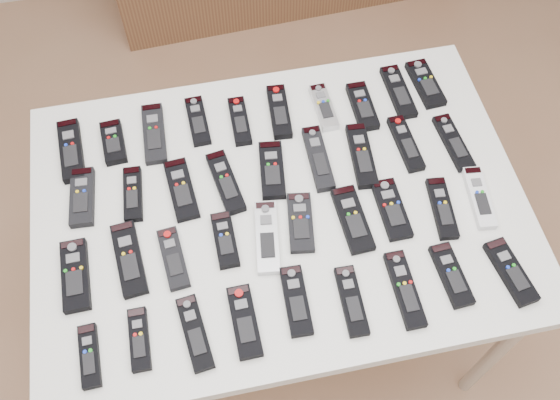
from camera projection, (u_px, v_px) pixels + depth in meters
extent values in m
plane|color=#986B4D|center=(280.00, 353.00, 2.18)|extent=(4.00, 4.00, 0.00)
cube|color=white|center=(280.00, 208.00, 1.61)|extent=(1.25, 0.88, 0.04)
cylinder|color=beige|center=(497.00, 352.00, 1.81)|extent=(0.04, 0.04, 0.74)
cylinder|color=beige|center=(91.00, 199.00, 2.07)|extent=(0.04, 0.04, 0.74)
cylinder|color=beige|center=(416.00, 144.00, 2.19)|extent=(0.04, 0.04, 0.74)
cube|color=black|center=(71.00, 151.00, 1.66)|extent=(0.07, 0.20, 0.02)
cube|color=black|center=(113.00, 142.00, 1.67)|extent=(0.06, 0.14, 0.02)
cube|color=black|center=(154.00, 134.00, 1.69)|extent=(0.06, 0.19, 0.02)
cube|color=black|center=(198.00, 121.00, 1.71)|extent=(0.05, 0.16, 0.02)
cube|color=black|center=(240.00, 121.00, 1.71)|extent=(0.05, 0.16, 0.02)
cube|color=black|center=(279.00, 112.00, 1.73)|extent=(0.06, 0.18, 0.02)
cube|color=#B7B7BC|center=(324.00, 107.00, 1.74)|extent=(0.05, 0.15, 0.02)
cube|color=black|center=(362.00, 106.00, 1.74)|extent=(0.06, 0.16, 0.02)
cube|color=black|center=(398.00, 92.00, 1.77)|extent=(0.06, 0.19, 0.02)
cube|color=black|center=(425.00, 84.00, 1.78)|extent=(0.07, 0.17, 0.02)
cube|color=black|center=(82.00, 197.00, 1.59)|extent=(0.07, 0.17, 0.02)
cube|color=black|center=(133.00, 194.00, 1.59)|extent=(0.05, 0.16, 0.02)
cube|color=black|center=(181.00, 190.00, 1.60)|extent=(0.08, 0.18, 0.02)
cube|color=black|center=(226.00, 182.00, 1.61)|extent=(0.08, 0.19, 0.02)
cube|color=black|center=(272.00, 170.00, 1.63)|extent=(0.08, 0.18, 0.02)
cube|color=black|center=(318.00, 158.00, 1.65)|extent=(0.05, 0.20, 0.02)
cube|color=black|center=(362.00, 156.00, 1.65)|extent=(0.07, 0.20, 0.02)
cube|color=black|center=(406.00, 144.00, 1.67)|extent=(0.05, 0.18, 0.02)
cube|color=black|center=(453.00, 143.00, 1.68)|extent=(0.06, 0.18, 0.02)
cube|color=black|center=(75.00, 275.00, 1.47)|extent=(0.07, 0.18, 0.02)
cube|color=black|center=(129.00, 259.00, 1.50)|extent=(0.08, 0.20, 0.02)
cube|color=black|center=(173.00, 258.00, 1.50)|extent=(0.06, 0.17, 0.02)
cube|color=black|center=(225.00, 240.00, 1.52)|extent=(0.05, 0.15, 0.02)
cube|color=#B7B7BC|center=(267.00, 237.00, 1.53)|extent=(0.08, 0.20, 0.02)
cube|color=black|center=(301.00, 223.00, 1.55)|extent=(0.08, 0.17, 0.02)
cube|color=black|center=(353.00, 219.00, 1.55)|extent=(0.07, 0.19, 0.02)
cube|color=black|center=(392.00, 209.00, 1.57)|extent=(0.06, 0.17, 0.02)
cube|color=black|center=(442.00, 208.00, 1.57)|extent=(0.06, 0.18, 0.02)
cube|color=silver|center=(479.00, 198.00, 1.59)|extent=(0.07, 0.18, 0.02)
cube|color=black|center=(90.00, 356.00, 1.38)|extent=(0.05, 0.14, 0.02)
cube|color=black|center=(139.00, 339.00, 1.40)|extent=(0.04, 0.15, 0.02)
cube|color=black|center=(195.00, 333.00, 1.40)|extent=(0.07, 0.18, 0.02)
cube|color=black|center=(245.00, 322.00, 1.42)|extent=(0.06, 0.17, 0.02)
cube|color=black|center=(296.00, 301.00, 1.44)|extent=(0.06, 0.17, 0.02)
cube|color=black|center=(352.00, 301.00, 1.44)|extent=(0.05, 0.17, 0.02)
cube|color=black|center=(405.00, 289.00, 1.46)|extent=(0.05, 0.19, 0.02)
cube|color=black|center=(451.00, 275.00, 1.48)|extent=(0.06, 0.16, 0.02)
cube|color=black|center=(511.00, 272.00, 1.48)|extent=(0.08, 0.18, 0.02)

